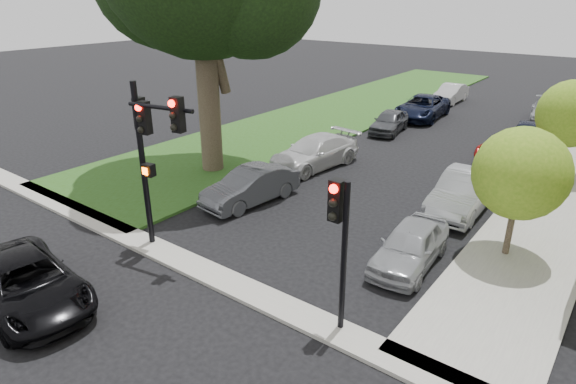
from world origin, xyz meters
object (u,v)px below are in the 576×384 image
Objects in this scene: traffic_signal_secondary at (340,229)px; car_parked_3 at (526,134)px; car_parked_7 at (389,121)px; car_parked_5 at (251,186)px; traffic_signal_main at (149,139)px; car_parked_4 at (547,111)px; car_parked_0 at (410,245)px; car_parked_9 at (451,93)px; car_parked_6 at (314,152)px; car_cross_near at (27,283)px; car_parked_2 at (512,147)px; small_tree_a at (521,174)px; car_parked_1 at (464,192)px; car_parked_8 at (422,107)px; small_tree_b at (572,114)px.

traffic_signal_secondary is 1.05× the size of car_parked_3.
car_parked_5 is at bearing -97.43° from car_parked_7.
car_parked_4 is (6.76, 27.47, -3.20)m from traffic_signal_main.
car_parked_0 is at bearing 1.53° from car_parked_5.
car_parked_9 is at bearing 97.73° from car_parked_5.
car_cross_near is at bearing -81.47° from car_parked_6.
car_parked_2 reaches higher than car_parked_3.
car_parked_6 reaches higher than car_parked_4.
traffic_signal_main is at bearing -115.53° from car_parked_3.
car_parked_3 is at bearing -50.10° from car_parked_9.
small_tree_a reaches higher than car_parked_4.
traffic_signal_main is at bearing -129.08° from car_parked_1.
small_tree_a is 0.83× the size of car_parked_6.
traffic_signal_main is at bearing -113.73° from car_parked_4.
car_parked_7 is (0.07, 8.18, -0.07)m from car_parked_6.
car_parked_8 reaches higher than car_parked_7.
traffic_signal_secondary is 0.86× the size of car_parked_1.
car_parked_2 is at bearing 103.29° from small_tree_a.
traffic_signal_secondary is at bearing -96.59° from car_parked_0.
car_cross_near is 0.89× the size of car_parked_8.
car_parked_0 is 0.87× the size of car_parked_4.
car_parked_5 is at bearing -77.75° from car_parked_6.
traffic_signal_main is 8.89m from car_parked_0.
car_parked_6 is 8.18m from car_parked_7.
car_parked_8 is (-7.46, 18.82, 0.10)m from car_parked_0.
car_parked_1 is (7.17, 9.27, -3.08)m from traffic_signal_main.
small_tree_b is at bearing 68.69° from car_parked_1.
car_parked_9 is (-0.40, 24.49, -0.01)m from car_parked_5.
car_parked_0 is at bearing -73.02° from car_parked_8.
small_tree_a is at bearing 42.15° from car_parked_0.
car_parked_7 is (-7.18, -9.27, 0.02)m from car_parked_4.
traffic_signal_main reaches higher than car_parked_6.
traffic_signal_secondary is 1.03× the size of car_parked_0.
car_parked_0 is (-2.34, -2.44, -2.23)m from small_tree_a.
car_parked_1 reaches higher than car_parked_0.
traffic_signal_secondary reaches higher than car_parked_0.
traffic_signal_secondary is 0.83× the size of car_cross_near.
car_cross_near is at bearing -98.63° from car_parked_7.
car_parked_6 is 1.22× the size of car_parked_9.
traffic_signal_secondary is at bearing -99.01° from small_tree_b.
car_parked_9 reaches higher than car_parked_4.
car_parked_1 is at bearing 89.18° from traffic_signal_secondary.
car_parked_8 is 1.31× the size of car_parked_9.
car_parked_3 is at bearing 89.28° from car_parked_1.
car_cross_near is 27.23m from car_parked_8.
car_parked_1 reaches higher than car_parked_8.
car_parked_8 reaches higher than car_parked_0.
car_parked_0 is at bearing -70.34° from car_parked_7.
car_parked_2 is 0.90× the size of car_parked_8.
small_tree_a reaches higher than car_parked_5.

